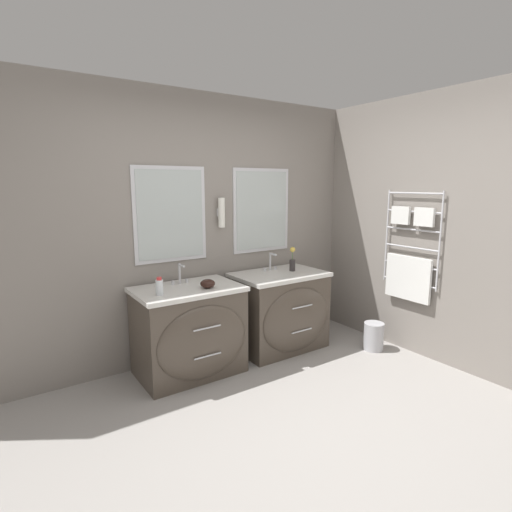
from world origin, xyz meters
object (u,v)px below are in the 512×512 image
Objects in this scene: vanity_left at (191,331)px; toiletry_bottle at (159,287)px; amenity_bowl at (208,284)px; flower_vase at (292,261)px; vanity_right at (281,311)px; waste_bin at (374,336)px.

vanity_left is 6.19× the size of toiletry_bottle.
vanity_left is 0.47m from amenity_bowl.
flower_vase is at bearing 1.95° from vanity_left.
amenity_bowl is at bearing -30.99° from vanity_left.
flower_vase reaches higher than toiletry_bottle.
vanity_right is at bearing 5.33° from amenity_bowl.
waste_bin is at bearing -13.69° from toiletry_bottle.
amenity_bowl reaches higher than vanity_left.
amenity_bowl is 1.90m from waste_bin.
vanity_left is 1.32m from flower_vase.
flower_vase is at bearing 6.66° from amenity_bowl.
vanity_right is 1.43m from toiletry_bottle.
vanity_left is at bearing 162.38° from waste_bin.
vanity_left is at bearing 149.01° from amenity_bowl.
flower_vase is (1.22, 0.04, 0.51)m from vanity_left.
vanity_left reaches higher than waste_bin.
flower_vase reaches higher than vanity_left.
amenity_bowl is (-0.91, -0.08, 0.44)m from vanity_right.
vanity_right is at bearing 2.68° from toiletry_bottle.
waste_bin is (0.79, -0.58, -0.26)m from vanity_right.
amenity_bowl is at bearing -173.34° from flower_vase.
toiletry_bottle is 0.59× the size of flower_vase.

